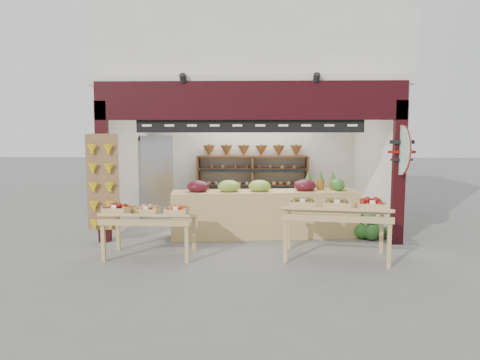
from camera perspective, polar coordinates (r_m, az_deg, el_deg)
name	(u,v)px	position (r m, az deg, el deg)	size (l,w,h in m)	color
ground	(250,230)	(9.19, 1.29, -6.71)	(60.00, 60.00, 0.00)	slate
shop_structure	(251,56)	(10.75, 1.43, 16.17)	(6.36, 5.12, 5.40)	silver
banana_board	(102,184)	(8.33, -17.90, -0.54)	(0.60, 0.15, 1.80)	olive
gift_sign	(401,150)	(8.27, 20.72, 3.73)	(0.04, 0.93, 0.92)	#B2DFCB
back_shelving	(252,170)	(10.97, 1.67, 1.37)	(2.84, 0.46, 1.77)	brown
refrigerator	(156,175)	(11.04, -11.17, 0.60)	(0.78, 0.78, 2.01)	#B3B5BB
cardboard_stack	(208,214)	(9.80, -4.31, -4.48)	(1.02, 0.77, 0.66)	beige
mid_counter	(264,212)	(8.58, 3.19, -4.23)	(3.72, 1.12, 1.14)	tan
display_table_left	(145,213)	(7.36, -12.55, -4.38)	(1.49, 0.85, 0.95)	tan
display_table_right	(336,207)	(7.18, 12.66, -3.57)	(1.82, 1.19, 1.07)	tan
watermelon_pile	(366,228)	(8.89, 16.51, -6.16)	(0.72, 0.72, 0.57)	#1C4B19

